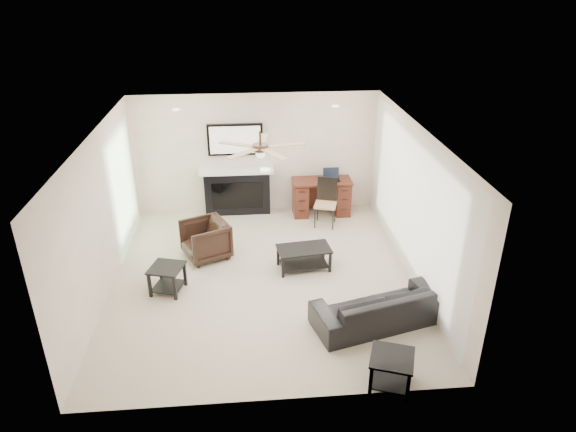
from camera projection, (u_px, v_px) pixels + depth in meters
name	position (u px, v px, depth m)	size (l,w,h in m)	color
room_shell	(273.00, 182.00, 8.01)	(5.50, 5.54, 2.52)	beige
sofa	(378.00, 307.00, 7.42)	(1.91, 0.75, 0.56)	black
armchair	(205.00, 240.00, 9.12)	(0.73, 0.76, 0.69)	black
coffee_table	(304.00, 258.00, 8.82)	(0.90, 0.50, 0.40)	black
end_table_near	(391.00, 371.00, 6.31)	(0.52, 0.52, 0.45)	black
end_table_left	(168.00, 279.00, 8.19)	(0.50, 0.50, 0.45)	black
fireplace_unit	(236.00, 171.00, 10.52)	(1.52, 0.34, 1.91)	black
desk	(321.00, 197.00, 10.74)	(1.22, 0.56, 0.76)	#3A1C0E
desk_chair	(326.00, 203.00, 10.20)	(0.42, 0.44, 0.97)	black
laptop	(332.00, 175.00, 10.52)	(0.33, 0.24, 0.23)	black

